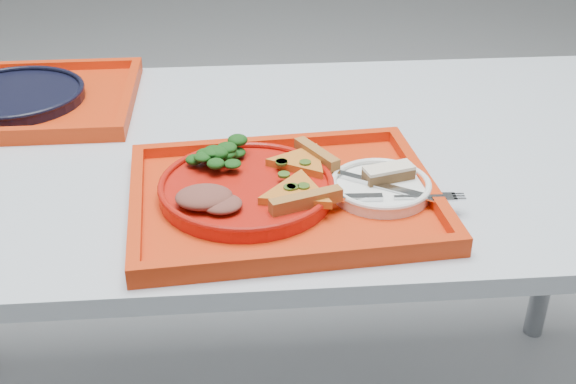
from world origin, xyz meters
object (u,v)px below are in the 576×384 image
object	(u,v)px
tray_main	(284,201)
tray_far	(17,104)
dinner_plate	(247,190)
navy_plate	(15,97)
dessert_bar	(389,173)

from	to	relation	value
tray_main	tray_far	world-z (taller)	same
dinner_plate	navy_plate	size ratio (longest dim) A/B	1.00
tray_main	tray_far	bearing A→B (deg)	135.94
tray_main	navy_plate	world-z (taller)	navy_plate
dinner_plate	dessert_bar	xyz separation A→B (m)	(0.22, 0.01, 0.02)
dessert_bar	tray_far	bearing A→B (deg)	133.76
tray_far	navy_plate	world-z (taller)	navy_plate
tray_far	dinner_plate	xyz separation A→B (m)	(0.43, -0.39, 0.02)
tray_main	tray_far	distance (m)	0.63
tray_main	dessert_bar	world-z (taller)	dessert_bar
tray_main	tray_far	size ratio (longest dim) A/B	1.00
navy_plate	dessert_bar	bearing A→B (deg)	-30.81
navy_plate	tray_far	bearing A→B (deg)	0.00
tray_main	dessert_bar	xyz separation A→B (m)	(0.16, 0.02, 0.03)
dessert_bar	dinner_plate	bearing A→B (deg)	166.64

